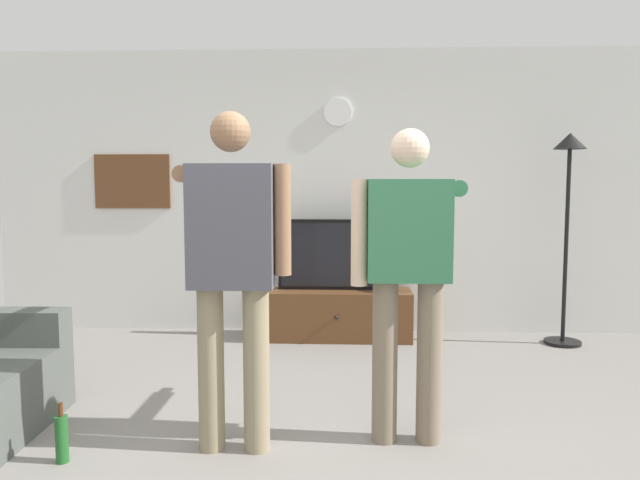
{
  "coord_description": "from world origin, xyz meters",
  "views": [
    {
      "loc": [
        0.22,
        -2.87,
        1.43
      ],
      "look_at": [
        0.04,
        1.2,
        1.05
      ],
      "focal_mm": 33.65,
      "sensor_mm": 36.0,
      "label": 1
    }
  ],
  "objects_px": {
    "person_standing_nearer_lamp": "(233,259)",
    "television": "(337,255)",
    "tv_stand": "(337,314)",
    "floor_lamp": "(568,194)",
    "wall_clock": "(338,112)",
    "framed_picture": "(133,181)",
    "beverage_bottle": "(62,438)",
    "person_standing_nearer_couch": "(408,265)"
  },
  "relations": [
    {
      "from": "tv_stand",
      "to": "person_standing_nearer_lamp",
      "type": "bearing_deg",
      "value": -102.37
    },
    {
      "from": "wall_clock",
      "to": "beverage_bottle",
      "type": "height_order",
      "value": "wall_clock"
    },
    {
      "from": "tv_stand",
      "to": "framed_picture",
      "type": "xyz_separation_m",
      "value": [
        -1.99,
        0.3,
        1.23
      ]
    },
    {
      "from": "television",
      "to": "beverage_bottle",
      "type": "relative_size",
      "value": 3.46
    },
    {
      "from": "framed_picture",
      "to": "beverage_bottle",
      "type": "distance_m",
      "value": 3.2
    },
    {
      "from": "television",
      "to": "person_standing_nearer_lamp",
      "type": "relative_size",
      "value": 0.6
    },
    {
      "from": "person_standing_nearer_lamp",
      "to": "floor_lamp",
      "type": "bearing_deg",
      "value": 41.37
    },
    {
      "from": "wall_clock",
      "to": "floor_lamp",
      "type": "xyz_separation_m",
      "value": [
        2.03,
        -0.4,
        -0.77
      ]
    },
    {
      "from": "floor_lamp",
      "to": "person_standing_nearer_couch",
      "type": "height_order",
      "value": "floor_lamp"
    },
    {
      "from": "wall_clock",
      "to": "framed_picture",
      "type": "relative_size",
      "value": 0.36
    },
    {
      "from": "tv_stand",
      "to": "beverage_bottle",
      "type": "relative_size",
      "value": 4.35
    },
    {
      "from": "wall_clock",
      "to": "floor_lamp",
      "type": "distance_m",
      "value": 2.21
    },
    {
      "from": "person_standing_nearer_lamp",
      "to": "person_standing_nearer_couch",
      "type": "height_order",
      "value": "person_standing_nearer_lamp"
    },
    {
      "from": "wall_clock",
      "to": "television",
      "type": "bearing_deg",
      "value": -90.0
    },
    {
      "from": "tv_stand",
      "to": "person_standing_nearer_lamp",
      "type": "relative_size",
      "value": 0.76
    },
    {
      "from": "framed_picture",
      "to": "beverage_bottle",
      "type": "bearing_deg",
      "value": -77.79
    },
    {
      "from": "person_standing_nearer_lamp",
      "to": "television",
      "type": "bearing_deg",
      "value": 77.86
    },
    {
      "from": "floor_lamp",
      "to": "person_standing_nearer_lamp",
      "type": "relative_size",
      "value": 1.04
    },
    {
      "from": "floor_lamp",
      "to": "television",
      "type": "bearing_deg",
      "value": 175.62
    },
    {
      "from": "tv_stand",
      "to": "wall_clock",
      "type": "distance_m",
      "value": 1.9
    },
    {
      "from": "person_standing_nearer_couch",
      "to": "beverage_bottle",
      "type": "distance_m",
      "value": 2.03
    },
    {
      "from": "framed_picture",
      "to": "person_standing_nearer_couch",
      "type": "height_order",
      "value": "person_standing_nearer_couch"
    },
    {
      "from": "television",
      "to": "beverage_bottle",
      "type": "xyz_separation_m",
      "value": [
        -1.38,
        -2.6,
        -0.65
      ]
    },
    {
      "from": "wall_clock",
      "to": "person_standing_nearer_lamp",
      "type": "xyz_separation_m",
      "value": [
        -0.52,
        -2.64,
        -1.07
      ]
    },
    {
      "from": "person_standing_nearer_lamp",
      "to": "tv_stand",
      "type": "bearing_deg",
      "value": 77.63
    },
    {
      "from": "tv_stand",
      "to": "floor_lamp",
      "type": "bearing_deg",
      "value": -3.08
    },
    {
      "from": "framed_picture",
      "to": "beverage_bottle",
      "type": "relative_size",
      "value": 2.34
    },
    {
      "from": "television",
      "to": "wall_clock",
      "type": "xyz_separation_m",
      "value": [
        0.0,
        0.24,
        1.33
      ]
    },
    {
      "from": "wall_clock",
      "to": "framed_picture",
      "type": "height_order",
      "value": "wall_clock"
    },
    {
      "from": "floor_lamp",
      "to": "beverage_bottle",
      "type": "height_order",
      "value": "floor_lamp"
    },
    {
      "from": "television",
      "to": "tv_stand",
      "type": "bearing_deg",
      "value": -90.0
    },
    {
      "from": "television",
      "to": "framed_picture",
      "type": "bearing_deg",
      "value": 172.89
    },
    {
      "from": "wall_clock",
      "to": "floor_lamp",
      "type": "bearing_deg",
      "value": -11.12
    },
    {
      "from": "framed_picture",
      "to": "floor_lamp",
      "type": "bearing_deg",
      "value": -5.74
    },
    {
      "from": "tv_stand",
      "to": "television",
      "type": "distance_m",
      "value": 0.55
    },
    {
      "from": "framed_picture",
      "to": "tv_stand",
      "type": "bearing_deg",
      "value": -8.42
    },
    {
      "from": "person_standing_nearer_couch",
      "to": "beverage_bottle",
      "type": "relative_size",
      "value": 5.49
    },
    {
      "from": "tv_stand",
      "to": "floor_lamp",
      "type": "distance_m",
      "value": 2.32
    },
    {
      "from": "person_standing_nearer_lamp",
      "to": "wall_clock",
      "type": "bearing_deg",
      "value": 78.95
    },
    {
      "from": "tv_stand",
      "to": "wall_clock",
      "type": "height_order",
      "value": "wall_clock"
    },
    {
      "from": "wall_clock",
      "to": "person_standing_nearer_lamp",
      "type": "bearing_deg",
      "value": -101.05
    },
    {
      "from": "person_standing_nearer_lamp",
      "to": "beverage_bottle",
      "type": "distance_m",
      "value": 1.27
    }
  ]
}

